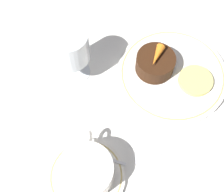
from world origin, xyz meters
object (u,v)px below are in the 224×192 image
(dinner_plate, at_px, (172,74))
(fork, at_px, (176,160))
(wine_glass, at_px, (70,48))
(dessert_cake, at_px, (155,62))
(coffee_cup, at_px, (87,171))

(dinner_plate, xyz_separation_m, fork, (-0.18, -0.00, -0.01))
(fork, bearing_deg, wine_glass, 49.31)
(dessert_cake, bearing_deg, wine_glass, 94.13)
(wine_glass, bearing_deg, fork, -130.69)
(wine_glass, xyz_separation_m, dessert_cake, (0.01, -0.17, -0.05))
(dessert_cake, bearing_deg, fork, -167.62)
(fork, relative_size, dessert_cake, 2.40)
(coffee_cup, bearing_deg, dinner_plate, -35.70)
(coffee_cup, distance_m, fork, 0.17)
(wine_glass, distance_m, dessert_cake, 0.18)
(wine_glass, relative_size, dessert_cake, 1.60)
(dessert_cake, bearing_deg, coffee_cup, 152.66)
(dinner_plate, relative_size, wine_glass, 1.80)
(dinner_plate, relative_size, fork, 1.20)
(dinner_plate, xyz_separation_m, coffee_cup, (-0.22, 0.16, 0.03))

